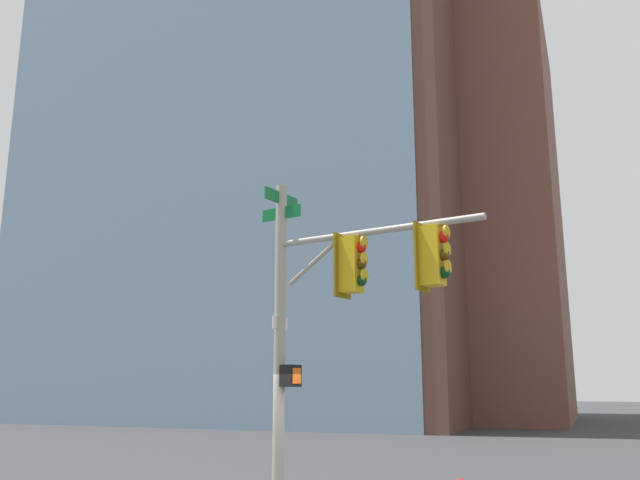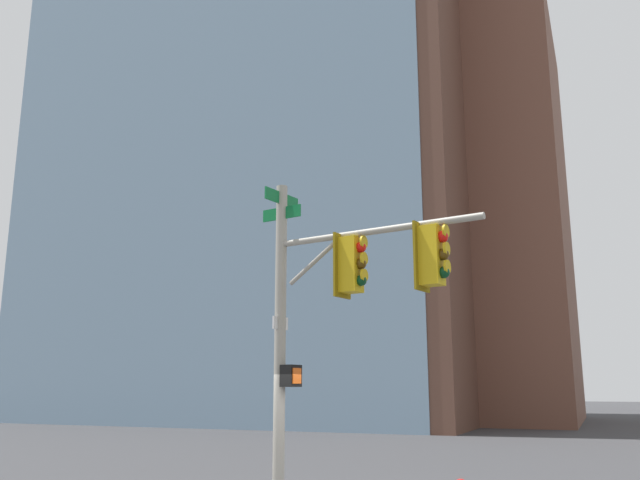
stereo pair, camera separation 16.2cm
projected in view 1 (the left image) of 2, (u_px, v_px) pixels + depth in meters
The scene contains 4 objects.
signal_pole_assembly at pixel (336, 296), 12.00m from camera, with size 4.46×1.33×6.15m.
building_brick_nearside at pixel (304, 147), 47.52m from camera, with size 22.81×17.74×37.97m, color brown.
building_brick_midblock at pixel (429, 221), 48.86m from camera, with size 17.88×16.18×28.29m, color brown.
building_glass_tower at pixel (282, 44), 55.72m from camera, with size 28.55×27.35×60.54m, color #7A99B2.
Camera 1 is at (-5.04, 11.21, 2.29)m, focal length 37.40 mm.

